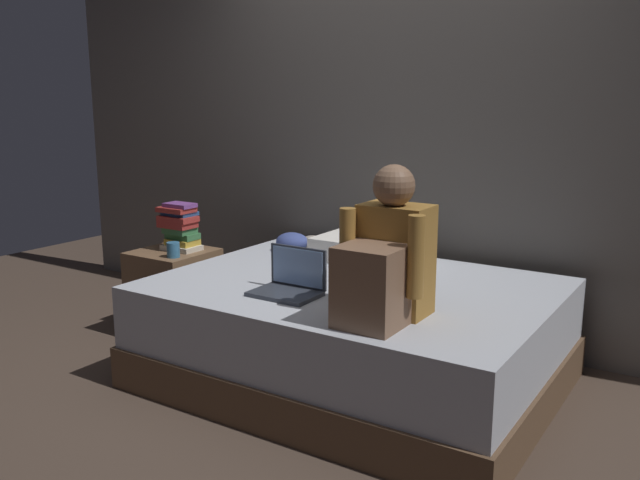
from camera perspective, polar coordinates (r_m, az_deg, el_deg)
ground_plane at (r=3.48m, az=-2.60°, el=-12.78°), size 8.00×8.00×0.00m
wall_back at (r=4.19m, az=6.91°, el=10.45°), size 5.60×0.10×2.70m
bed at (r=3.51m, az=2.91°, el=-7.89°), size 2.00×1.50×0.53m
nightstand at (r=4.28m, az=-12.30°, el=-4.40°), size 0.44×0.46×0.54m
person_sitting at (r=2.84m, az=5.64°, el=-1.81°), size 0.39×0.44×0.66m
laptop at (r=3.23m, az=-2.55°, el=-3.66°), size 0.32×0.23×0.22m
pillow at (r=3.89m, az=3.80°, el=-0.80°), size 0.56×0.36×0.13m
book_stack at (r=4.20m, az=-11.87°, el=1.12°), size 0.24×0.17×0.29m
mug at (r=4.03m, az=-12.39°, el=-0.82°), size 0.08×0.08×0.09m
clothes_pile at (r=4.11m, az=-1.45°, el=-0.26°), size 0.35×0.24×0.12m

